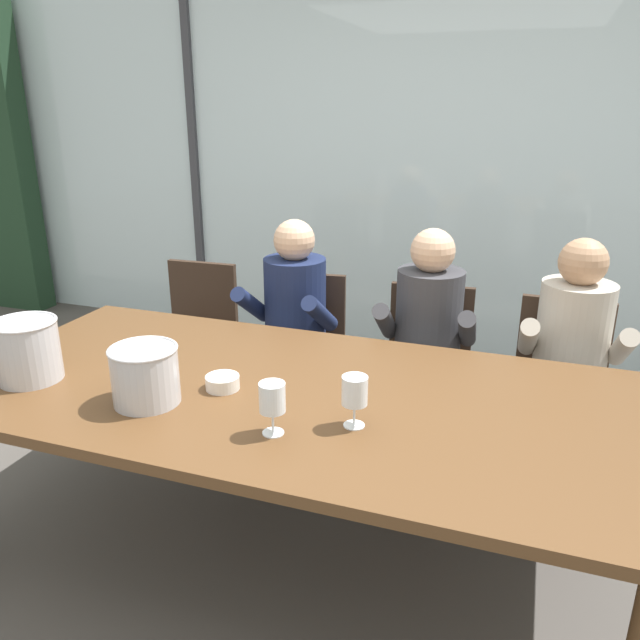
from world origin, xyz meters
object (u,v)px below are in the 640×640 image
(person_navy_polo, at_px, (289,321))
(ice_bucket_primary, at_px, (27,350))
(ice_bucket_secondary, at_px, (145,374))
(wine_glass_by_left_taster, at_px, (355,393))
(chair_center, at_px, (427,360))
(dining_table, at_px, (288,403))
(chair_left_of_center, at_px, (303,344))
(person_beige_jumper, at_px, (571,355))
(wine_glass_near_bucket, at_px, (272,400))
(person_charcoal_jacket, at_px, (426,338))
(tasting_bowl, at_px, (223,382))
(chair_near_curtain, at_px, (197,328))
(chair_right_of_center, at_px, (559,379))

(person_navy_polo, bearing_deg, ice_bucket_primary, -115.22)
(ice_bucket_secondary, relative_size, wine_glass_by_left_taster, 1.37)
(chair_center, bearing_deg, wine_glass_by_left_taster, -95.82)
(dining_table, xyz_separation_m, chair_left_of_center, (-0.32, 1.00, -0.19))
(person_navy_polo, bearing_deg, dining_table, -65.07)
(person_navy_polo, height_order, person_beige_jumper, same)
(person_beige_jumper, relative_size, wine_glass_near_bucket, 6.83)
(person_beige_jumper, bearing_deg, wine_glass_near_bucket, -128.90)
(wine_glass_near_bucket, bearing_deg, person_navy_polo, 109.86)
(chair_center, bearing_deg, ice_bucket_primary, -139.85)
(wine_glass_near_bucket, bearing_deg, wine_glass_by_left_taster, 29.99)
(person_charcoal_jacket, xyz_separation_m, ice_bucket_secondary, (-0.78, -1.13, 0.18))
(person_navy_polo, xyz_separation_m, person_beige_jumper, (1.35, -0.00, 0.00))
(ice_bucket_primary, distance_m, tasting_bowl, 0.75)
(person_charcoal_jacket, height_order, ice_bucket_secondary, person_charcoal_jacket)
(chair_center, height_order, wine_glass_by_left_taster, wine_glass_by_left_taster)
(chair_near_curtain, bearing_deg, wine_glass_near_bucket, -53.64)
(person_beige_jumper, bearing_deg, person_charcoal_jacket, 179.13)
(wine_glass_by_left_taster, height_order, wine_glass_near_bucket, same)
(person_navy_polo, xyz_separation_m, ice_bucket_secondary, (-0.07, -1.13, 0.18))
(chair_near_curtain, xyz_separation_m, person_beige_jumper, (2.00, -0.16, 0.17))
(chair_right_of_center, xyz_separation_m, person_charcoal_jacket, (-0.62, -0.12, 0.17))
(chair_right_of_center, height_order, person_beige_jumper, person_beige_jumper)
(chair_center, distance_m, ice_bucket_primary, 1.83)
(person_charcoal_jacket, relative_size, tasting_bowl, 9.59)
(ice_bucket_secondary, bearing_deg, person_beige_jumper, 38.35)
(chair_center, bearing_deg, chair_right_of_center, -5.83)
(person_navy_polo, distance_m, person_beige_jumper, 1.35)
(chair_right_of_center, height_order, wine_glass_near_bucket, wine_glass_near_bucket)
(chair_center, distance_m, ice_bucket_secondary, 1.52)
(person_charcoal_jacket, bearing_deg, ice_bucket_primary, -142.54)
(chair_left_of_center, bearing_deg, dining_table, -80.19)
(ice_bucket_secondary, xyz_separation_m, wine_glass_near_bucket, (0.50, -0.05, 0.01))
(chair_near_curtain, relative_size, person_charcoal_jacket, 0.73)
(chair_right_of_center, xyz_separation_m, person_navy_polo, (-1.32, -0.12, 0.17))
(wine_glass_by_left_taster, bearing_deg, wine_glass_near_bucket, -150.01)
(person_charcoal_jacket, xyz_separation_m, person_beige_jumper, (0.65, -0.00, 0.00))
(ice_bucket_secondary, bearing_deg, person_navy_polo, 86.27)
(ice_bucket_primary, height_order, wine_glass_by_left_taster, ice_bucket_primary)
(ice_bucket_primary, bearing_deg, chair_right_of_center, 32.63)
(chair_near_curtain, distance_m, person_charcoal_jacket, 1.37)
(person_charcoal_jacket, distance_m, ice_bucket_secondary, 1.38)
(dining_table, relative_size, person_beige_jumper, 2.11)
(chair_center, xyz_separation_m, tasting_bowl, (-0.57, -1.08, 0.27))
(chair_center, bearing_deg, ice_bucket_secondary, -125.18)
(person_charcoal_jacket, height_order, person_beige_jumper, same)
(ice_bucket_primary, bearing_deg, ice_bucket_secondary, -1.70)
(chair_center, relative_size, person_navy_polo, 0.73)
(dining_table, height_order, ice_bucket_secondary, ice_bucket_secondary)
(person_navy_polo, height_order, ice_bucket_secondary, person_navy_polo)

